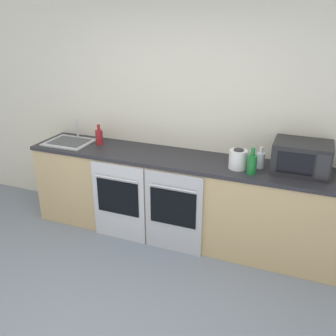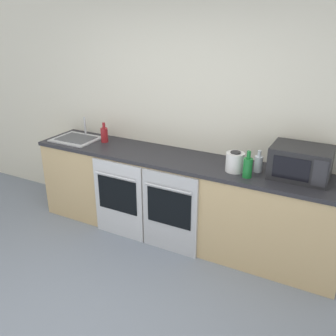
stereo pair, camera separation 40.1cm
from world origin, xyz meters
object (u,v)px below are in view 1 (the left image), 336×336
(microwave, at_px, (302,157))
(bottle_clear, at_px, (260,160))
(sink, at_px, (70,142))
(kettle, at_px, (238,159))
(bottle_green, at_px, (252,164))
(oven_left, at_px, (119,202))
(bottle_red, at_px, (99,137))
(oven_right, at_px, (173,213))

(microwave, bearing_deg, bottle_clear, -173.23)
(bottle_clear, bearing_deg, sink, -178.91)
(microwave, height_order, kettle, microwave)
(bottle_green, bearing_deg, bottle_clear, 73.27)
(bottle_clear, xyz_separation_m, kettle, (-0.20, -0.09, 0.01))
(oven_left, bearing_deg, sink, 159.47)
(microwave, xyz_separation_m, bottle_red, (-2.21, 0.00, -0.06))
(bottle_green, bearing_deg, bottle_red, 173.01)
(bottle_green, distance_m, bottle_red, 1.80)
(oven_right, xyz_separation_m, bottle_red, (-1.07, 0.38, 0.58))
(microwave, distance_m, bottle_clear, 0.38)
(oven_left, xyz_separation_m, sink, (-0.79, 0.29, 0.50))
(microwave, relative_size, sink, 1.03)
(oven_right, distance_m, bottle_clear, 1.02)
(bottle_green, relative_size, kettle, 1.31)
(oven_left, distance_m, oven_right, 0.63)
(bottle_green, distance_m, kettle, 0.17)
(oven_right, bearing_deg, sink, 168.29)
(oven_left, distance_m, bottle_red, 0.82)
(oven_right, distance_m, sink, 1.54)
(bottle_green, distance_m, bottle_clear, 0.18)
(bottle_green, xyz_separation_m, sink, (-2.14, 0.13, -0.09))
(oven_left, bearing_deg, oven_right, 0.00)
(kettle, bearing_deg, microwave, 13.06)
(oven_right, relative_size, bottle_green, 3.47)
(bottle_green, bearing_deg, microwave, 27.31)
(bottle_green, relative_size, bottle_clear, 1.20)
(oven_right, bearing_deg, oven_left, 180.00)
(bottle_red, height_order, sink, sink)
(bottle_red, xyz_separation_m, kettle, (1.64, -0.13, 0.00))
(oven_left, bearing_deg, bottle_red, 138.52)
(bottle_red, bearing_deg, oven_right, -19.67)
(bottle_clear, relative_size, kettle, 1.09)
(microwave, bearing_deg, oven_left, -167.95)
(oven_left, xyz_separation_m, kettle, (1.21, 0.25, 0.58))
(bottle_green, bearing_deg, oven_left, -173.21)
(sink, bearing_deg, microwave, 1.91)
(oven_right, distance_m, bottle_red, 1.27)
(kettle, bearing_deg, oven_left, -168.43)
(bottle_green, distance_m, sink, 2.15)
(bottle_red, xyz_separation_m, bottle_clear, (1.84, -0.04, -0.01))
(oven_right, bearing_deg, microwave, 18.35)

